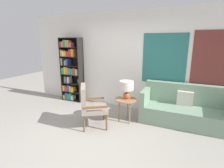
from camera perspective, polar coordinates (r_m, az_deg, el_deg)
ground_plane at (r=3.63m, az=-6.75°, el=-17.85°), size 14.00×14.00×0.00m
wall_back at (r=4.93m, az=5.93°, el=7.50°), size 6.40×0.08×2.70m
bookshelf at (r=5.73m, az=-13.40°, el=4.42°), size 0.71×0.30×1.99m
armchair at (r=3.95m, az=-7.49°, el=-6.14°), size 0.81×0.83×0.95m
couch at (r=4.51m, az=22.40°, el=-7.64°), size 1.92×0.83×0.90m
side_table at (r=4.17m, az=4.45°, el=-5.70°), size 0.52×0.52×0.57m
table_lamp at (r=4.08m, az=4.77°, el=-0.97°), size 0.34×0.34×0.43m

